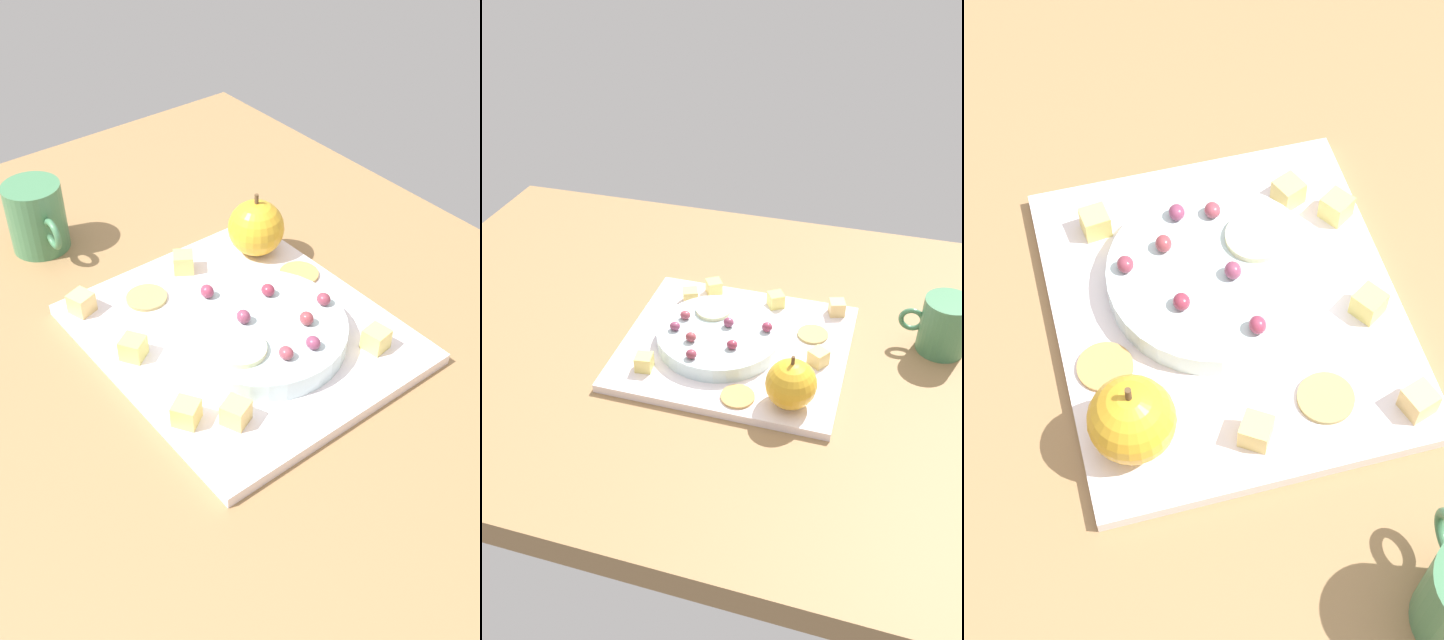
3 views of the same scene
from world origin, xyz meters
TOP-DOWN VIEW (x-y plane):
  - table at (0.00, 0.00)cm, footprint 115.66×83.54cm
  - platter at (-3.56, 3.10)cm, footprint 33.83×29.78cm
  - serving_dish at (-1.04, 3.54)cm, footprint 18.94×18.94cm
  - apple_whole at (-14.15, 13.69)cm, footprint 7.01×7.01cm
  - apple_stem at (-14.15, 13.69)cm, footprint 0.50×0.50cm
  - cheese_cube_0 at (-16.43, 4.28)cm, footprint 3.32×3.32cm
  - cheese_cube_1 at (6.63, -5.68)cm, footprint 3.15×3.15cm
  - cheese_cube_2 at (7.60, 12.50)cm, footprint 2.69×2.69cm
  - cheese_cube_3 at (-17.18, -9.20)cm, footprint 3.02×3.02cm
  - cheese_cube_4 at (-7.20, -8.57)cm, footprint 3.31×3.31cm
  - cheese_cube_5 at (3.72, -9.39)cm, footprint 3.32×3.32cm
  - cracker_0 at (-14.53, -2.29)cm, footprint 4.76×4.76cm
  - cracker_1 at (-7.05, 14.63)cm, footprint 4.76×4.76cm
  - grape_0 at (4.78, 2.19)cm, footprint 1.61×1.45cm
  - grape_1 at (2.14, 7.32)cm, footprint 1.61×1.45cm
  - grape_2 at (0.84, 11.01)cm, footprint 1.61×1.45cm
  - grape_3 at (-4.15, 7.26)cm, footprint 1.61×1.45cm
  - grape_4 at (5.34, 5.34)cm, footprint 1.61×1.45cm
  - grape_5 at (-8.07, 1.77)cm, footprint 1.61×1.45cm
  - grape_6 at (-2.19, 2.24)cm, footprint 1.61×1.45cm
  - apple_slice_0 at (1.16, -0.80)cm, footprint 5.44×5.44cm
  - cup at (-33.56, -6.23)cm, footprint 10.52×7.30cm

SIDE VIEW (x-z plane):
  - table at x=0.00cm, z-range 0.00..4.24cm
  - platter at x=-3.56cm, z-range 4.24..5.57cm
  - cracker_0 at x=-14.53cm, z-range 5.57..5.97cm
  - cracker_1 at x=-7.05cm, z-range 5.57..5.97cm
  - cheese_cube_0 at x=-16.43cm, z-range 5.57..7.97cm
  - cheese_cube_1 at x=6.63cm, z-range 5.57..7.97cm
  - cheese_cube_2 at x=7.60cm, z-range 5.57..7.97cm
  - cheese_cube_3 at x=-17.18cm, z-range 5.57..7.97cm
  - cheese_cube_4 at x=-7.20cm, z-range 5.57..7.97cm
  - cheese_cube_5 at x=3.72cm, z-range 5.57..7.97cm
  - serving_dish at x=-1.04cm, z-range 5.57..7.99cm
  - apple_slice_0 at x=1.16cm, z-range 7.99..8.59cm
  - grape_0 at x=4.78cm, z-range 7.99..9.32cm
  - grape_4 at x=5.34cm, z-range 7.99..9.33cm
  - grape_3 at x=-4.15cm, z-range 7.99..9.34cm
  - grape_2 at x=0.84cm, z-range 7.99..9.36cm
  - cup at x=-33.56cm, z-range 4.24..13.21cm
  - grape_1 at x=2.14cm, z-range 7.99..9.48cm
  - grape_6 at x=-2.19cm, z-range 7.99..9.51cm
  - grape_5 at x=-8.07cm, z-range 7.99..9.51cm
  - apple_whole at x=-14.15cm, z-range 5.57..12.58cm
  - apple_stem at x=-14.15cm, z-range 12.58..13.78cm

